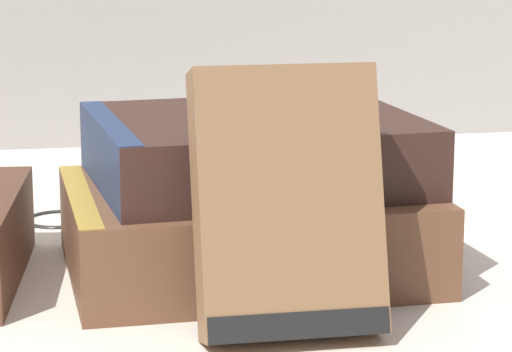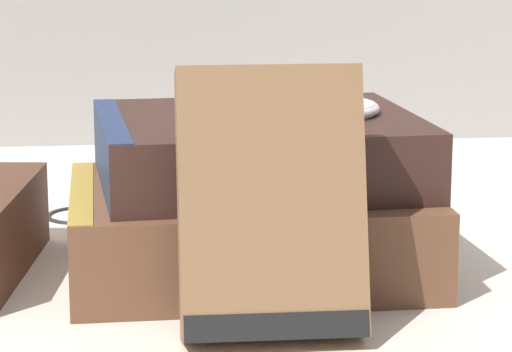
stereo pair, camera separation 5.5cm
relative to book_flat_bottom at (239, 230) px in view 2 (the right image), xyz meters
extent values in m
plane|color=beige|center=(-0.01, -0.02, -0.02)|extent=(3.00, 3.00, 0.00)
cube|color=brown|center=(0.01, 0.00, 0.00)|extent=(0.19, 0.15, 0.05)
cube|color=olive|center=(-0.08, 0.00, 0.00)|extent=(0.02, 0.14, 0.05)
cube|color=#331E19|center=(0.01, 0.01, 0.04)|extent=(0.18, 0.16, 0.04)
cube|color=navy|center=(-0.07, 0.00, 0.04)|extent=(0.02, 0.14, 0.04)
cube|color=brown|center=(0.01, -0.10, 0.04)|extent=(0.08, 0.06, 0.12)
cube|color=black|center=(0.01, -0.11, -0.01)|extent=(0.08, 0.03, 0.02)
cylinder|color=white|center=(0.05, 0.01, 0.06)|extent=(0.06, 0.06, 0.01)
torus|color=silver|center=(0.05, 0.01, 0.06)|extent=(0.06, 0.06, 0.01)
sphere|color=silver|center=(0.05, 0.04, 0.06)|extent=(0.01, 0.01, 0.01)
torus|color=black|center=(-0.09, 0.13, -0.02)|extent=(0.06, 0.06, 0.00)
torus|color=black|center=(-0.04, 0.11, -0.02)|extent=(0.06, 0.06, 0.00)
cylinder|color=black|center=(-0.07, 0.12, -0.02)|extent=(0.01, 0.01, 0.00)
camera|label=1|loc=(-0.11, -0.61, 0.17)|focal=85.00mm
camera|label=2|loc=(-0.05, -0.62, 0.17)|focal=85.00mm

